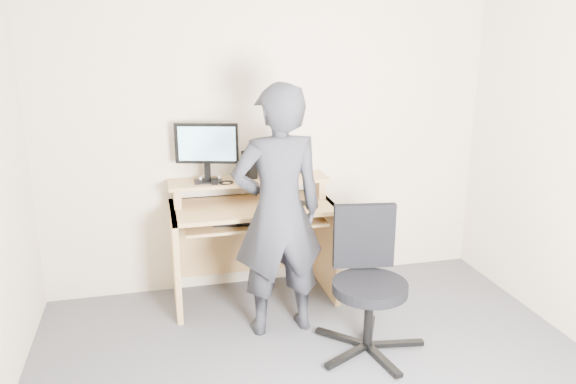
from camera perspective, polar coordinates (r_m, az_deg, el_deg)
name	(u,v)px	position (r m, az deg, el deg)	size (l,w,h in m)	color
back_wall	(270,130)	(4.35, -1.82, 6.35)	(3.50, 0.02, 2.50)	beige
desk	(251,227)	(4.28, -3.74, -3.58)	(1.20, 0.60, 0.91)	tan
monitor	(207,147)	(4.12, -8.26, 4.53)	(0.45, 0.15, 0.44)	black
external_drive	(250,165)	(4.24, -3.93, 2.77)	(0.07, 0.13, 0.20)	black
travel_mug	(270,165)	(4.27, -1.80, 2.80)	(0.08, 0.08, 0.19)	silver
smartphone	(275,177)	(4.27, -1.36, 1.58)	(0.07, 0.13, 0.01)	black
charger	(215,182)	(4.10, -7.44, 1.01)	(0.04, 0.04, 0.04)	black
headphones	(210,179)	(4.23, -7.94, 1.31)	(0.16, 0.16, 0.02)	silver
keyboard	(246,220)	(4.07, -4.32, -2.87)	(0.46, 0.18, 0.03)	black
mouse	(300,203)	(4.11, 1.26, -1.12)	(0.10, 0.06, 0.04)	black
office_chair	(368,276)	(3.63, 8.09, -8.42)	(0.71, 0.71, 0.90)	black
person	(278,212)	(3.67, -0.99, -2.07)	(0.62, 0.40, 1.69)	black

